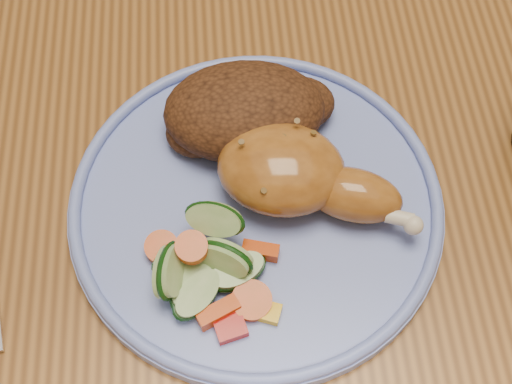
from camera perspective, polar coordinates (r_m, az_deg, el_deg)
ground at (r=1.33m, az=3.65°, el=-11.16°), size 4.00×4.00×0.00m
dining_table at (r=0.73m, az=6.52°, el=6.16°), size 0.90×1.40×0.75m
plate at (r=0.57m, az=0.00°, el=-1.06°), size 0.30×0.30×0.01m
plate_rim at (r=0.56m, az=0.00°, el=-0.52°), size 0.30×0.30×0.01m
chicken_leg at (r=0.55m, az=3.43°, el=1.35°), size 0.16×0.11×0.05m
rice_pilaf at (r=0.59m, az=-0.67°, el=6.45°), size 0.14×0.10×0.06m
vegetable_pile at (r=0.52m, az=-4.09°, el=-6.09°), size 0.10×0.11×0.05m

